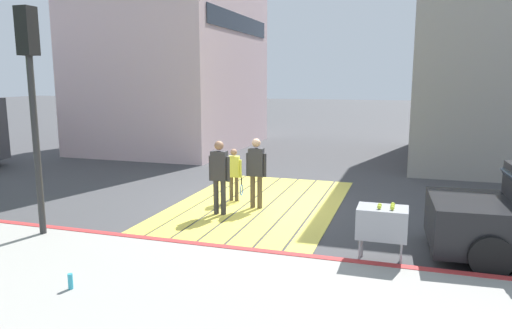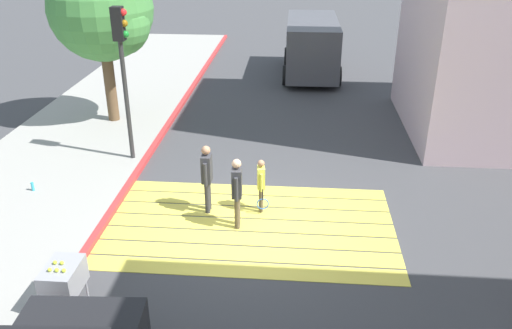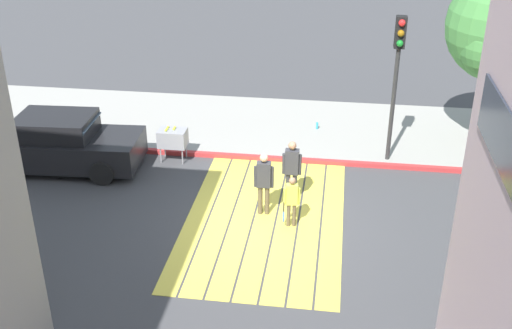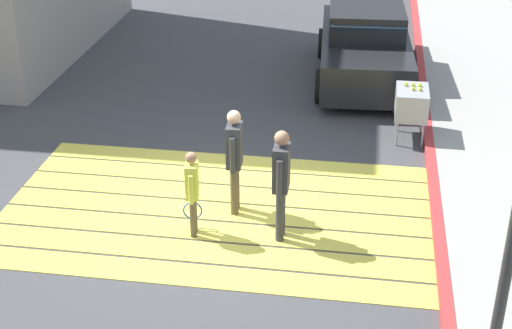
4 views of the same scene
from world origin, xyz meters
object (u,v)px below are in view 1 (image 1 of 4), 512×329
object	(u,v)px
pedestrian_adult_lead	(219,172)
tennis_ball_cart	(382,223)
pedestrian_child_with_racket	(234,172)
traffic_light_corner	(32,76)
pedestrian_adult_trailing	(256,168)
water_bottle	(70,281)

from	to	relation	value
pedestrian_adult_lead	tennis_ball_cart	bearing A→B (deg)	-117.50
pedestrian_adult_lead	pedestrian_child_with_racket	world-z (taller)	pedestrian_adult_lead
traffic_light_corner	pedestrian_adult_trailing	size ratio (longest dim) A/B	2.58
water_bottle	pedestrian_adult_trailing	bearing A→B (deg)	-11.28
traffic_light_corner	pedestrian_adult_trailing	world-z (taller)	traffic_light_corner
traffic_light_corner	pedestrian_adult_lead	bearing A→B (deg)	-45.02
pedestrian_adult_trailing	pedestrian_child_with_racket	xyz separation A→B (m)	(0.47, 0.72, -0.22)
traffic_light_corner	water_bottle	distance (m)	4.00
tennis_ball_cart	pedestrian_adult_lead	bearing A→B (deg)	62.50
traffic_light_corner	pedestrian_adult_lead	xyz separation A→B (m)	(2.55, -2.55, -2.07)
tennis_ball_cart	pedestrian_adult_trailing	distance (m)	3.99
pedestrian_child_with_racket	pedestrian_adult_lead	bearing A→B (deg)	-175.03
pedestrian_adult_trailing	pedestrian_child_with_racket	world-z (taller)	pedestrian_adult_trailing
tennis_ball_cart	water_bottle	distance (m)	4.80
traffic_light_corner	pedestrian_adult_trailing	xyz separation A→B (m)	(3.31, -3.16, -2.08)
traffic_light_corner	pedestrian_adult_lead	size ratio (longest dim) A/B	2.55
traffic_light_corner	pedestrian_child_with_racket	size ratio (longest dim) A/B	3.23
pedestrian_adult_lead	pedestrian_adult_trailing	distance (m)	0.97
tennis_ball_cart	pedestrian_adult_trailing	bearing A→B (deg)	48.62
water_bottle	pedestrian_child_with_racket	bearing A→B (deg)	-3.25
traffic_light_corner	pedestrian_child_with_racket	world-z (taller)	traffic_light_corner
tennis_ball_cart	pedestrian_child_with_racket	xyz separation A→B (m)	(3.10, 3.70, 0.04)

